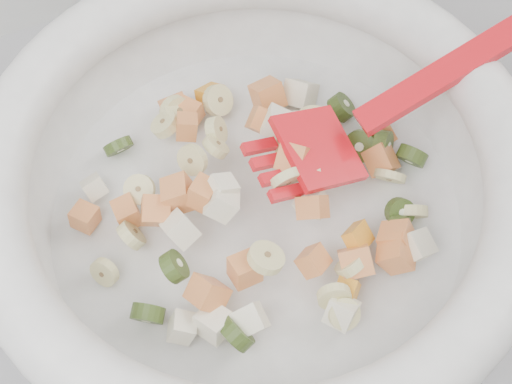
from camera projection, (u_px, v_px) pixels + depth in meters
name	position (u px, v px, depth m)	size (l,w,h in m)	color
mixing_bowl	(257.00, 182.00, 0.54)	(0.51, 0.42, 0.15)	white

